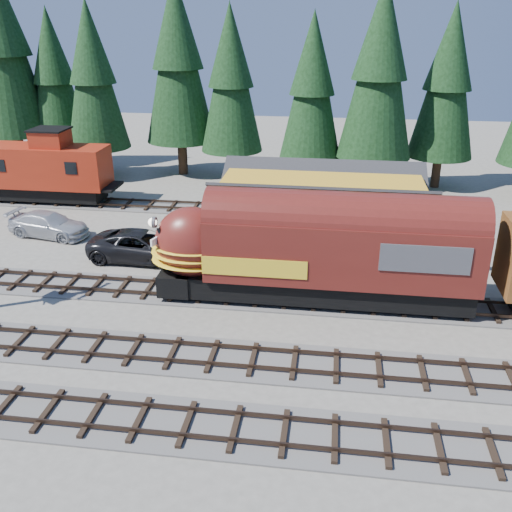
# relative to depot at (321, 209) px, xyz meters

# --- Properties ---
(ground) EXTENTS (120.00, 120.00, 0.00)m
(ground) POSITION_rel_depot_xyz_m (0.00, -10.50, -2.96)
(ground) COLOR #6B665B
(ground) RESTS_ON ground
(track_spur) EXTENTS (32.00, 3.20, 0.33)m
(track_spur) POSITION_rel_depot_xyz_m (-10.00, 7.50, -2.90)
(track_spur) COLOR #4C4947
(track_spur) RESTS_ON ground
(depot) EXTENTS (12.80, 7.00, 5.30)m
(depot) POSITION_rel_depot_xyz_m (0.00, 0.00, 0.00)
(depot) COLOR gold
(depot) RESTS_ON ground
(conifer_backdrop) EXTENTS (80.29, 21.81, 16.49)m
(conifer_backdrop) POSITION_rel_depot_xyz_m (5.22, 14.14, 6.52)
(conifer_backdrop) COLOR black
(conifer_backdrop) RESTS_ON ground
(locomotive) EXTENTS (16.76, 3.33, 4.56)m
(locomotive) POSITION_rel_depot_xyz_m (-0.53, -6.50, -0.31)
(locomotive) COLOR black
(locomotive) RESTS_ON ground
(caboose) EXTENTS (10.40, 3.02, 5.41)m
(caboose) POSITION_rel_depot_xyz_m (-21.84, 7.50, -0.29)
(caboose) COLOR black
(caboose) RESTS_ON ground
(pickup_truck_a) EXTENTS (6.63, 3.26, 1.81)m
(pickup_truck_a) POSITION_rel_depot_xyz_m (-10.63, -2.47, -2.06)
(pickup_truck_a) COLOR black
(pickup_truck_a) RESTS_ON ground
(pickup_truck_b) EXTENTS (5.90, 3.19, 1.62)m
(pickup_truck_b) POSITION_rel_depot_xyz_m (-18.17, 0.50, -2.15)
(pickup_truck_b) COLOR #B0B2B8
(pickup_truck_b) RESTS_ON ground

